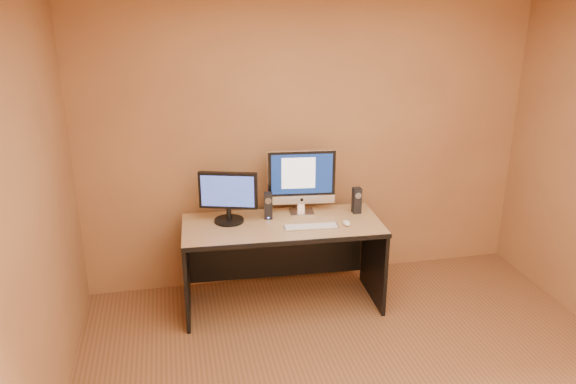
% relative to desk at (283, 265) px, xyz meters
% --- Properties ---
extents(walls, '(4.00, 4.00, 2.60)m').
position_rel_desk_xyz_m(walls, '(0.35, -1.49, 0.93)').
color(walls, '#986A3D').
rests_on(walls, ground).
extents(desk, '(1.65, 0.79, 0.75)m').
position_rel_desk_xyz_m(desk, '(0.00, 0.00, 0.00)').
color(desk, tan).
rests_on(desk, ground).
extents(imac, '(0.60, 0.27, 0.56)m').
position_rel_desk_xyz_m(imac, '(0.21, 0.21, 0.65)').
color(imac, silver).
rests_on(imac, desk).
extents(second_monitor, '(0.54, 0.37, 0.43)m').
position_rel_desk_xyz_m(second_monitor, '(-0.42, 0.14, 0.59)').
color(second_monitor, black).
rests_on(second_monitor, desk).
extents(speaker_left, '(0.08, 0.08, 0.22)m').
position_rel_desk_xyz_m(speaker_left, '(-0.09, 0.14, 0.49)').
color(speaker_left, black).
rests_on(speaker_left, desk).
extents(speaker_right, '(0.07, 0.07, 0.22)m').
position_rel_desk_xyz_m(speaker_right, '(0.67, 0.11, 0.49)').
color(speaker_right, black).
rests_on(speaker_right, desk).
extents(keyboard, '(0.44, 0.16, 0.02)m').
position_rel_desk_xyz_m(keyboard, '(0.21, -0.13, 0.38)').
color(keyboard, '#B6B5BA').
rests_on(keyboard, desk).
extents(mouse, '(0.07, 0.11, 0.04)m').
position_rel_desk_xyz_m(mouse, '(0.50, -0.13, 0.39)').
color(mouse, white).
rests_on(mouse, desk).
extents(cable_a, '(0.05, 0.22, 0.01)m').
position_rel_desk_xyz_m(cable_a, '(0.25, 0.27, 0.38)').
color(cable_a, black).
rests_on(cable_a, desk).
extents(cable_b, '(0.09, 0.17, 0.01)m').
position_rel_desk_xyz_m(cable_b, '(0.15, 0.30, 0.38)').
color(cable_b, black).
rests_on(cable_b, desk).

